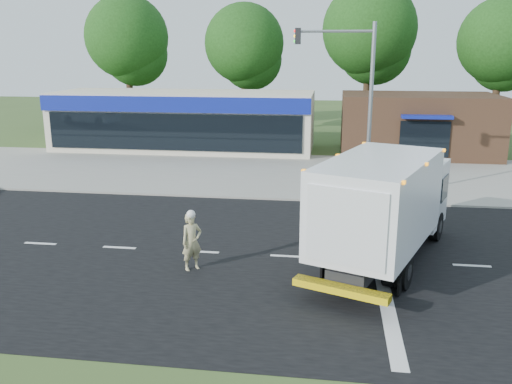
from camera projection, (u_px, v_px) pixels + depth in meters
ground at (288, 257)px, 18.40m from camera, size 120.00×120.00×0.00m
road_asphalt at (288, 256)px, 18.40m from camera, size 60.00×14.00×0.02m
sidewalk at (302, 194)px, 26.24m from camera, size 60.00×2.40×0.12m
parking_apron at (308, 169)px, 31.81m from camera, size 60.00×9.00×0.02m
lane_markings at (327, 274)px, 16.92m from camera, size 55.20×7.00×0.01m
ems_box_truck at (386, 201)px, 17.37m from camera, size 5.36×8.62×3.66m
emergency_worker at (192, 241)px, 17.10m from camera, size 0.81×0.78×1.98m
retail_strip_mall at (185, 120)px, 38.19m from camera, size 18.00×6.20×4.00m
brown_storefront at (418, 124)px, 36.09m from camera, size 10.00×6.70×4.00m
traffic_signal_pole at (356, 94)px, 24.12m from camera, size 3.51×0.25×8.00m
background_trees at (308, 43)px, 43.62m from camera, size 36.77×7.39×12.10m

